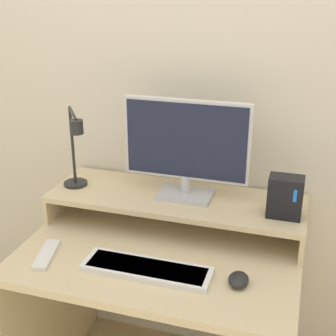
{
  "coord_description": "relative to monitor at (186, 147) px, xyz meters",
  "views": [
    {
      "loc": [
        0.46,
        -1.06,
        1.65
      ],
      "look_at": [
        0.01,
        0.39,
        1.03
      ],
      "focal_mm": 50.0,
      "sensor_mm": 36.0,
      "label": 1
    }
  ],
  "objects": [
    {
      "name": "remote_control",
      "position": [
        -0.41,
        -0.38,
        -0.32
      ],
      "size": [
        0.09,
        0.19,
        0.02
      ],
      "color": "white",
      "rests_on": "desk"
    },
    {
      "name": "mouse",
      "position": [
        0.27,
        -0.34,
        -0.31
      ],
      "size": [
        0.07,
        0.09,
        0.03
      ],
      "color": "black",
      "rests_on": "desk"
    },
    {
      "name": "monitor",
      "position": [
        0.0,
        0.0,
        0.0
      ],
      "size": [
        0.49,
        0.15,
        0.39
      ],
      "color": "#BCBCC1",
      "rests_on": "monitor_shelf"
    },
    {
      "name": "monitor_shelf",
      "position": [
        -0.04,
        -0.01,
        -0.23
      ],
      "size": [
        1.01,
        0.34,
        0.12
      ],
      "color": "beige",
      "rests_on": "desk"
    },
    {
      "name": "keyboard",
      "position": [
        -0.03,
        -0.36,
        -0.32
      ],
      "size": [
        0.44,
        0.13,
        0.02
      ],
      "color": "white",
      "rests_on": "desk"
    },
    {
      "name": "desk_lamp",
      "position": [
        -0.42,
        -0.09,
        -0.03
      ],
      "size": [
        0.18,
        0.23,
        0.34
      ],
      "color": "black",
      "rests_on": "monitor_shelf"
    },
    {
      "name": "desk",
      "position": [
        -0.04,
        -0.2,
        -0.56
      ],
      "size": [
        1.01,
        0.71,
        0.73
      ],
      "color": "beige",
      "rests_on": "ground_plane"
    },
    {
      "name": "wall_back",
      "position": [
        -0.04,
        0.19,
        0.19
      ],
      "size": [
        6.0,
        0.05,
        2.5
      ],
      "color": "beige",
      "rests_on": "ground_plane"
    },
    {
      "name": "router_dock",
      "position": [
        0.38,
        -0.05,
        -0.13
      ],
      "size": [
        0.12,
        0.08,
        0.15
      ],
      "color": "black",
      "rests_on": "monitor_shelf"
    }
  ]
}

